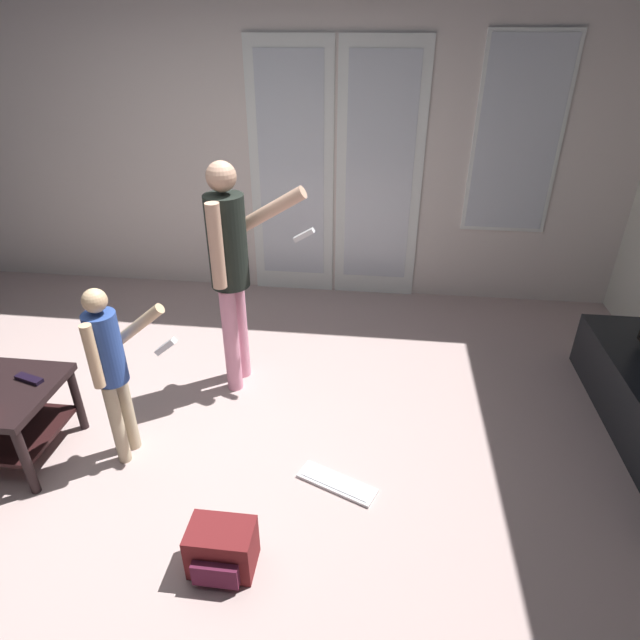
% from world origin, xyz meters
% --- Properties ---
extents(ground_plane, '(6.35, 4.76, 0.02)m').
position_xyz_m(ground_plane, '(0.00, 0.00, -0.01)').
color(ground_plane, '#B89E9A').
extents(wall_back_with_doors, '(6.35, 0.09, 2.93)m').
position_xyz_m(wall_back_with_doors, '(0.10, 2.35, 1.42)').
color(wall_back_with_doors, silver).
rests_on(wall_back_with_doors, ground_plane).
extents(person_adult, '(0.65, 0.41, 1.52)m').
position_xyz_m(person_adult, '(0.19, 0.80, 0.91)').
color(person_adult, pink).
rests_on(person_adult, ground_plane).
extents(person_child, '(0.44, 0.29, 1.07)m').
position_xyz_m(person_child, '(-0.27, 0.02, 0.64)').
color(person_child, tan).
rests_on(person_child, ground_plane).
extents(backpack, '(0.30, 0.24, 0.24)m').
position_xyz_m(backpack, '(0.47, -0.63, 0.12)').
color(backpack, maroon).
rests_on(backpack, ground_plane).
extents(loose_keyboard, '(0.46, 0.29, 0.02)m').
position_xyz_m(loose_keyboard, '(0.94, -0.08, 0.01)').
color(loose_keyboard, white).
rests_on(loose_keyboard, ground_plane).
extents(tv_remote_black, '(0.18, 0.10, 0.02)m').
position_xyz_m(tv_remote_black, '(-0.79, 0.04, 0.48)').
color(tv_remote_black, black).
rests_on(tv_remote_black, coffee_table).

